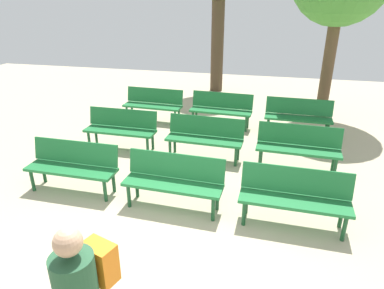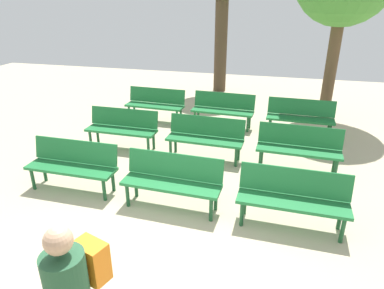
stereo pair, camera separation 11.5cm
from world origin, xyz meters
The scene contains 10 objects.
ground_plane centered at (0.00, 0.00, 0.00)m, with size 24.00×24.00×0.00m, color #BCAD8E.
bench_r0_c0 centered at (-1.85, 1.66, 0.50)m, with size 1.60×0.49×0.87m.
bench_r0_c1 centered at (0.01, 1.57, 0.50)m, with size 1.62×0.54×0.87m.
bench_r0_c2 centered at (1.88, 1.52, 0.50)m, with size 1.61×0.52×0.87m.
bench_r1_c0 centered at (-1.80, 3.56, 0.50)m, with size 1.60×0.49×0.87m.
bench_r1_c1 centered at (0.13, 3.49, 0.50)m, with size 1.62×0.54×0.87m.
bench_r1_c2 centered at (2.01, 3.42, 0.50)m, with size 1.62×0.54×0.87m.
bench_r2_c0 centered at (-1.72, 5.49, 0.50)m, with size 1.62×0.55×0.87m.
bench_r2_c1 centered at (0.16, 5.48, 0.50)m, with size 1.62×0.57×0.87m.
bench_r2_c2 centered at (2.09, 5.37, 0.50)m, with size 1.61×0.52×0.87m.
Camera 2 is at (1.52, -3.00, 3.19)m, focal length 32.00 mm.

